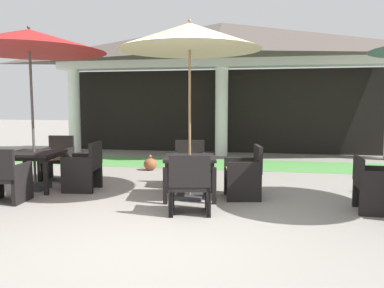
{
  "coord_description": "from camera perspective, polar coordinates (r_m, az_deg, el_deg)",
  "views": [
    {
      "loc": [
        1.22,
        -4.27,
        1.59
      ],
      "look_at": [
        -0.03,
        2.54,
        0.86
      ],
      "focal_mm": 35.51,
      "sensor_mm": 36.0,
      "label": 1
    }
  ],
  "objects": [
    {
      "name": "ground_plane",
      "position": [
        4.72,
        -5.36,
        -13.68
      ],
      "size": [
        60.0,
        60.0,
        0.0
      ],
      "primitive_type": "plane",
      "color": "gray"
    },
    {
      "name": "background_pavilion",
      "position": [
        11.88,
        4.58,
        13.56
      ],
      "size": [
        10.93,
        2.87,
        4.01
      ],
      "color": "white",
      "rests_on": "ground"
    },
    {
      "name": "lawn_strip",
      "position": [
        10.11,
        3.37,
        -3.0
      ],
      "size": [
        12.73,
        1.8,
        0.01
      ],
      "primitive_type": "cube",
      "color": "#519347",
      "rests_on": "ground"
    },
    {
      "name": "patio_chair_mid_right_north",
      "position": [
        7.34,
        -0.34,
        -3.23
      ],
      "size": [
        0.69,
        0.65,
        0.88
      ],
      "rotation": [
        0.0,
        0.0,
        -2.95
      ],
      "color": "black",
      "rests_on": "ground"
    },
    {
      "name": "patio_chair_near_foreground_south",
      "position": [
        6.84,
        -26.23,
        -4.62
      ],
      "size": [
        0.64,
        0.62,
        0.89
      ],
      "rotation": [
        0.0,
        0.0,
        0.09
      ],
      "color": "black",
      "rests_on": "ground"
    },
    {
      "name": "patio_chair_near_foreground_north",
      "position": [
        8.5,
        -19.58,
        -2.26
      ],
      "size": [
        0.61,
        0.64,
        0.91
      ],
      "rotation": [
        0.0,
        0.0,
        -3.05
      ],
      "color": "black",
      "rests_on": "ground"
    },
    {
      "name": "patio_chair_mid_right_east",
      "position": [
        6.49,
        7.89,
        -4.48
      ],
      "size": [
        0.67,
        0.67,
        0.9
      ],
      "rotation": [
        0.0,
        0.0,
        -4.53
      ],
      "color": "black",
      "rests_on": "ground"
    },
    {
      "name": "patio_umbrella_mid_right",
      "position": [
        6.4,
        -0.36,
        15.7
      ],
      "size": [
        2.35,
        2.35,
        2.96
      ],
      "color": "#2D2D2D",
      "rests_on": "ground"
    },
    {
      "name": "patio_umbrella_near_foreground",
      "position": [
        7.65,
        -23.26,
        13.97
      ],
      "size": [
        2.73,
        2.73,
        2.99
      ],
      "color": "#2D2D2D",
      "rests_on": "ground"
    },
    {
      "name": "terracotta_urn",
      "position": [
        9.2,
        -6.29,
        -3.01
      ],
      "size": [
        0.31,
        0.31,
        0.37
      ],
      "color": "brown",
      "rests_on": "ground"
    },
    {
      "name": "patio_table_near_foreground",
      "position": [
        7.63,
        -22.6,
        -1.82
      ],
      "size": [
        0.98,
        0.98,
        0.71
      ],
      "rotation": [
        0.0,
        0.0,
        0.09
      ],
      "color": "black",
      "rests_on": "ground"
    },
    {
      "name": "patio_chair_near_foreground_east",
      "position": [
        7.27,
        -15.89,
        -3.49
      ],
      "size": [
        0.63,
        0.64,
        0.9
      ],
      "rotation": [
        0.0,
        0.0,
        -4.62
      ],
      "color": "black",
      "rests_on": "ground"
    },
    {
      "name": "patio_chair_mid_left_west",
      "position": [
        6.22,
        25.77,
        -5.7
      ],
      "size": [
        0.61,
        0.6,
        0.81
      ],
      "rotation": [
        0.0,
        0.0,
        -1.62
      ],
      "color": "black",
      "rests_on": "ground"
    },
    {
      "name": "patio_table_mid_right",
      "position": [
        6.39,
        -0.35,
        -2.81
      ],
      "size": [
        0.99,
        0.99,
        0.71
      ],
      "rotation": [
        0.0,
        0.0,
        0.19
      ],
      "color": "black",
      "rests_on": "ground"
    },
    {
      "name": "patio_chair_mid_right_south",
      "position": [
        5.51,
        -0.36,
        -6.39
      ],
      "size": [
        0.68,
        0.61,
        0.89
      ],
      "rotation": [
        0.0,
        0.0,
        0.19
      ],
      "color": "black",
      "rests_on": "ground"
    }
  ]
}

